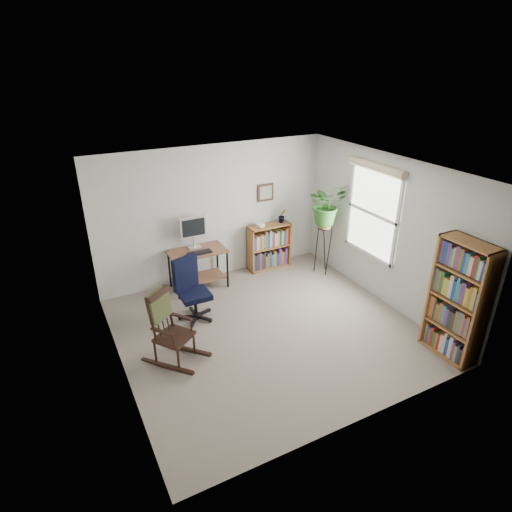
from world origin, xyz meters
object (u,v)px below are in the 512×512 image
tall_bookshelf (458,301)px  rocking_chair (173,328)px  desk (198,269)px  low_bookshelf (269,246)px  office_chair (195,290)px

tall_bookshelf → rocking_chair: bearing=155.0°
desk → rocking_chair: size_ratio=0.95×
desk → low_bookshelf: bearing=4.7°
desk → office_chair: 1.01m
rocking_chair → tall_bookshelf: (3.35, -1.57, 0.32)m
rocking_chair → low_bookshelf: 3.07m
rocking_chair → tall_bookshelf: 3.71m
office_chair → low_bookshelf: office_chair is taller
office_chair → rocking_chair: bearing=-144.6°
office_chair → rocking_chair: 1.00m
office_chair → rocking_chair: (-0.58, -0.82, 0.01)m
rocking_chair → tall_bookshelf: tall_bookshelf is taller
desk → tall_bookshelf: tall_bookshelf is taller
tall_bookshelf → desk: bearing=125.7°
low_bookshelf → rocking_chair: bearing=-142.8°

